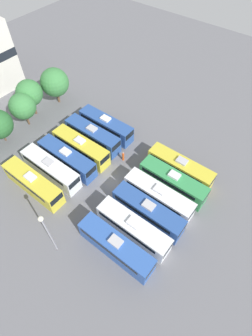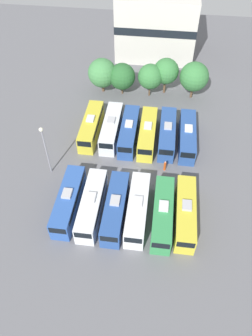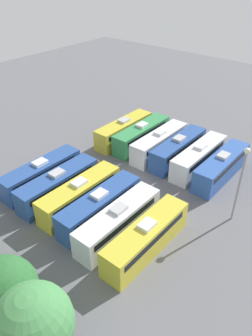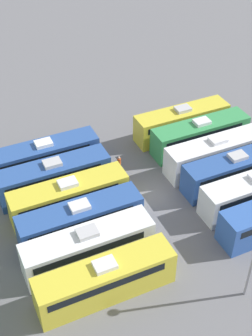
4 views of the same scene
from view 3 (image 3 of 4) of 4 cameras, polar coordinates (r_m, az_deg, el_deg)
ground_plane at (r=40.57m, az=1.24°, el=-2.26°), size 117.99×117.99×0.00m
bus_0 at (r=41.92m, az=16.27°, el=0.28°), size 2.52×10.39×3.38m
bus_1 at (r=43.17m, az=12.59°, el=1.91°), size 2.52×10.39×3.38m
bus_2 at (r=44.49m, az=9.07°, el=3.34°), size 2.52×10.39×3.38m
bus_3 at (r=45.65m, az=5.84°, el=4.44°), size 2.52×10.39×3.38m
bus_4 at (r=47.54m, az=2.73°, el=5.83°), size 2.52×10.39×3.38m
bus_5 at (r=48.81m, az=-0.37°, el=6.64°), size 2.52×10.39×3.38m
bus_6 at (r=30.96m, az=3.55°, el=-11.93°), size 2.52×10.39×3.38m
bus_7 at (r=32.47m, az=-1.31°, el=-9.22°), size 2.52×10.39×3.38m
bus_8 at (r=34.28m, az=-4.58°, el=-6.62°), size 2.52×10.39×3.38m
bus_9 at (r=36.08m, az=-8.03°, el=-4.53°), size 2.52×10.39×3.38m
bus_10 at (r=37.92m, az=-11.72°, el=-2.84°), size 2.52×10.39×3.38m
bus_11 at (r=40.22m, az=-14.50°, el=-0.94°), size 2.52×10.39×3.38m
worker_person at (r=41.91m, az=-4.82°, el=0.30°), size 0.36×0.36×1.80m
light_pole at (r=33.55m, az=19.52°, el=-0.94°), size 0.60×0.60×8.65m
tree_0 at (r=23.78m, az=-15.89°, el=-24.61°), size 5.36×5.36×6.63m
tree_1 at (r=26.17m, az=-20.40°, el=-19.22°), size 4.87×4.87×6.15m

